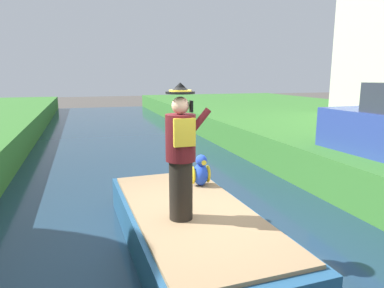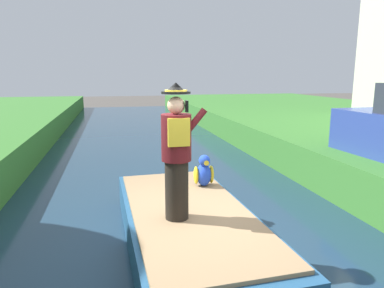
% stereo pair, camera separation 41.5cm
% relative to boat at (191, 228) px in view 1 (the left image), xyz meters
% --- Properties ---
extents(ground_plane, '(80.00, 80.00, 0.00)m').
position_rel_boat_xyz_m(ground_plane, '(0.00, -0.15, -0.40)').
color(ground_plane, '#4C4742').
extents(canal_water, '(6.44, 48.00, 0.10)m').
position_rel_boat_xyz_m(canal_water, '(0.00, -0.15, -0.35)').
color(canal_water, '#1E384C').
rests_on(canal_water, ground).
extents(boat, '(1.94, 4.26, 0.61)m').
position_rel_boat_xyz_m(boat, '(0.00, 0.00, 0.00)').
color(boat, '#23517A').
rests_on(boat, canal_water).
extents(person_pirate, '(0.61, 0.42, 1.85)m').
position_rel_boat_xyz_m(person_pirate, '(-0.23, -0.30, 1.23)').
color(person_pirate, black).
rests_on(person_pirate, boat).
extents(parrot_plush, '(0.36, 0.35, 0.57)m').
position_rel_boat_xyz_m(parrot_plush, '(0.49, 1.01, 0.55)').
color(parrot_plush, blue).
rests_on(parrot_plush, boat).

